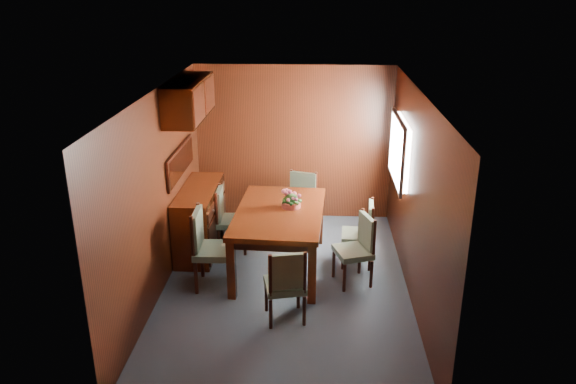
# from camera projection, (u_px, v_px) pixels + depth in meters

# --- Properties ---
(ground) EXTENTS (4.50, 4.50, 0.00)m
(ground) POSITION_uv_depth(u_px,v_px,m) (286.00, 286.00, 6.96)
(ground) COLOR #313A43
(ground) RESTS_ON ground
(room_shell) EXTENTS (3.06, 4.52, 2.41)m
(room_shell) POSITION_uv_depth(u_px,v_px,m) (278.00, 152.00, 6.70)
(room_shell) COLOR black
(room_shell) RESTS_ON ground
(sideboard) EXTENTS (0.48, 1.40, 0.90)m
(sideboard) POSITION_uv_depth(u_px,v_px,m) (200.00, 219.00, 7.79)
(sideboard) COLOR #391407
(sideboard) RESTS_ON ground
(dining_table) EXTENTS (1.18, 1.80, 0.82)m
(dining_table) POSITION_uv_depth(u_px,v_px,m) (280.00, 219.00, 7.16)
(dining_table) COLOR #391407
(dining_table) RESTS_ON ground
(chair_left_near) EXTENTS (0.47, 0.49, 1.01)m
(chair_left_near) POSITION_uv_depth(u_px,v_px,m) (207.00, 244.00, 6.79)
(chair_left_near) COLOR black
(chair_left_near) RESTS_ON ground
(chair_left_far) EXTENTS (0.43, 0.45, 0.91)m
(chair_left_far) POSITION_uv_depth(u_px,v_px,m) (227.00, 216.00, 7.75)
(chair_left_far) COLOR black
(chair_left_far) RESTS_ON ground
(chair_right_near) EXTENTS (0.53, 0.54, 0.90)m
(chair_right_near) POSITION_uv_depth(u_px,v_px,m) (358.00, 245.00, 6.90)
(chair_right_near) COLOR black
(chair_right_near) RESTS_ON ground
(chair_right_far) EXTENTS (0.43, 0.44, 0.88)m
(chair_right_far) POSITION_uv_depth(u_px,v_px,m) (363.00, 230.00, 7.35)
(chair_right_far) COLOR black
(chair_right_far) RESTS_ON ground
(chair_head) EXTENTS (0.51, 0.49, 0.90)m
(chair_head) POSITION_uv_depth(u_px,v_px,m) (286.00, 282.00, 6.07)
(chair_head) COLOR black
(chair_head) RESTS_ON ground
(chair_foot) EXTENTS (0.54, 0.52, 0.92)m
(chair_foot) POSITION_uv_depth(u_px,v_px,m) (301.00, 199.00, 8.32)
(chair_foot) COLOR black
(chair_foot) RESTS_ON ground
(flower_centerpiece) EXTENTS (0.26, 0.26, 0.26)m
(flower_centerpiece) POSITION_uv_depth(u_px,v_px,m) (291.00, 198.00, 7.18)
(flower_centerpiece) COLOR #BA4839
(flower_centerpiece) RESTS_ON dining_table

